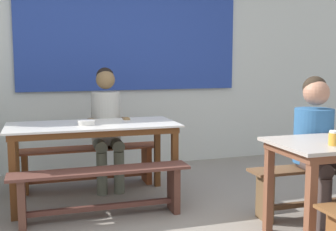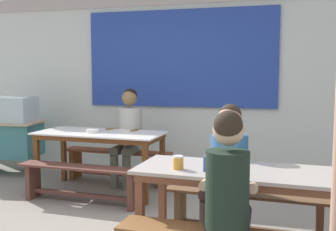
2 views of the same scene
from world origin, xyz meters
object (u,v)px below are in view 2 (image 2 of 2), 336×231
bench_near_back (246,209)px  soup_bowl (93,131)px  dining_table_far (100,138)px  tissue_box (214,163)px  person_center_facing (128,131)px  person_right_near_table (227,163)px  bench_far_back (117,162)px  person_near_front (228,190)px  dining_table_near (239,180)px  bench_far_front (81,179)px  condiment_jar (178,162)px

bench_near_back → soup_bowl: size_ratio=9.16×
dining_table_far → bench_near_back: bearing=-27.9°
bench_near_back → tissue_box: 0.84m
person_center_facing → person_right_near_table: (1.55, -1.53, -0.03)m
bench_far_back → person_near_front: 3.12m
dining_table_far → soup_bowl: 0.14m
person_center_facing → tissue_box: size_ratio=9.18×
bench_near_back → tissue_box: bearing=-108.6°
dining_table_near → bench_far_front: 2.23m
person_near_front → soup_bowl: size_ratio=7.81×
tissue_box → soup_bowl: bearing=138.8°
dining_table_near → bench_far_front: dining_table_near is taller
person_right_near_table → soup_bowl: 2.11m
dining_table_far → person_near_front: 2.72m
dining_table_far → bench_near_back: (1.94, -1.03, -0.41)m
person_right_near_table → tissue_box: size_ratio=8.72×
dining_table_near → person_center_facing: bearing=131.0°
bench_near_back → person_center_facing: size_ratio=1.14×
dining_table_near → soup_bowl: soup_bowl is taller
tissue_box → person_near_front: bearing=-64.2°
bench_near_back → person_near_front: bearing=-93.1°
dining_table_far → person_right_near_table: person_right_near_table is taller
bench_near_back → person_near_front: (-0.05, -0.93, 0.44)m
dining_table_near → person_center_facing: size_ratio=1.25×
dining_table_near → person_near_front: (-0.03, -0.43, 0.03)m
dining_table_near → person_right_near_table: bearing=109.6°
bench_near_back → person_near_front: size_ratio=1.17×
bench_far_back → person_near_front: (1.88, -2.46, 0.44)m
bench_far_front → person_right_near_table: bearing=-18.3°
dining_table_far → person_right_near_table: 2.08m
dining_table_far → soup_bowl: (-0.07, -0.05, 0.10)m
bench_far_back → person_right_near_table: size_ratio=1.26×
dining_table_near → bench_far_front: (-1.94, 1.03, -0.40)m
bench_far_front → person_center_facing: size_ratio=1.19×
dining_table_near → condiment_jar: bearing=-165.2°
dining_table_near → condiment_jar: size_ratio=15.52×
person_near_front → person_right_near_table: 0.87m
dining_table_far → condiment_jar: size_ratio=15.56×
person_center_facing → person_near_front: bearing=-55.0°
person_near_front → person_right_near_table: size_ratio=1.03×
person_near_front → person_center_facing: (-1.68, 2.39, 0.02)m
bench_near_back → person_right_near_table: 0.47m
soup_bowl → dining_table_far: bearing=36.3°
person_near_front → soup_bowl: (-1.96, 1.91, 0.07)m
bench_far_front → bench_near_back: same height
bench_far_back → tissue_box: tissue_box is taller
person_center_facing → bench_far_front: bearing=-104.0°
bench_near_back → condiment_jar: (-0.48, -0.62, 0.54)m
bench_near_back → person_center_facing: person_center_facing is taller
bench_far_back → dining_table_near: bearing=-46.8°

